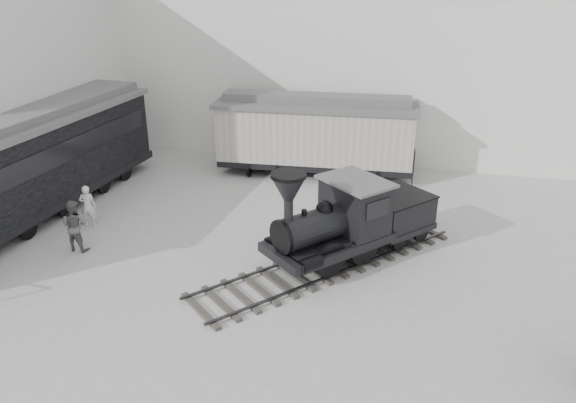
% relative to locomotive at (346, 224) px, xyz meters
% --- Properties ---
extents(ground, '(90.00, 90.00, 0.00)m').
position_rel_locomotive_xyz_m(ground, '(-1.98, -3.93, -1.30)').
color(ground, '#9E9E9B').
extents(north_wall, '(34.00, 2.51, 11.00)m').
position_rel_locomotive_xyz_m(north_wall, '(-1.98, 11.05, 4.25)').
color(north_wall, silver).
rests_on(north_wall, ground).
extents(west_pavilion, '(7.00, 12.11, 9.00)m').
position_rel_locomotive_xyz_m(west_pavilion, '(-16.48, 6.03, 3.19)').
color(west_pavilion, silver).
rests_on(west_pavilion, ground).
extents(locomotive, '(8.21, 8.92, 3.52)m').
position_rel_locomotive_xyz_m(locomotive, '(0.00, 0.00, 0.00)').
color(locomotive, '#3F3933').
rests_on(locomotive, ground).
extents(boxcar, '(9.43, 3.43, 3.80)m').
position_rel_locomotive_xyz_m(boxcar, '(-2.58, 8.09, 0.69)').
color(boxcar, black).
rests_on(boxcar, ground).
extents(passenger_coach, '(4.23, 14.78, 3.90)m').
position_rel_locomotive_xyz_m(passenger_coach, '(-12.51, 0.53, 0.85)').
color(passenger_coach, black).
rests_on(passenger_coach, ground).
extents(visitor_a, '(0.69, 0.55, 1.66)m').
position_rel_locomotive_xyz_m(visitor_a, '(-9.88, 0.34, -0.47)').
color(visitor_a, silver).
rests_on(visitor_a, ground).
extents(visitor_b, '(0.94, 0.74, 1.87)m').
position_rel_locomotive_xyz_m(visitor_b, '(-9.27, -1.48, -0.37)').
color(visitor_b, '#505152').
rests_on(visitor_b, ground).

